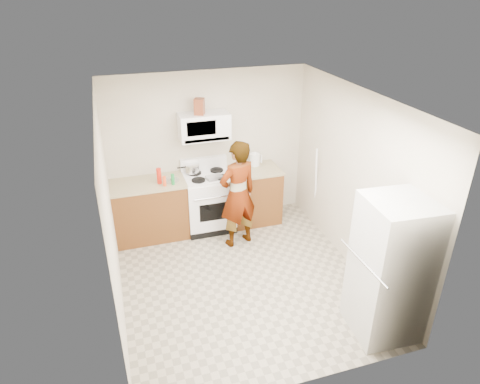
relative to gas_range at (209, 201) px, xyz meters
name	(u,v)px	position (x,y,z in m)	size (l,w,h in m)	color
floor	(242,278)	(0.10, -1.48, -0.49)	(3.60, 3.60, 0.00)	gray
back_wall	(209,149)	(0.10, 0.31, 0.76)	(3.20, 0.02, 2.50)	beige
right_wall	(355,182)	(1.69, -1.48, 0.76)	(0.02, 3.60, 2.50)	beige
cabinet_left	(150,211)	(-0.94, 0.01, -0.04)	(1.12, 0.62, 0.90)	brown
counter_left	(147,184)	(-0.94, 0.01, 0.43)	(1.14, 0.64, 0.04)	tan
cabinet_right	(254,196)	(0.78, 0.01, -0.04)	(0.80, 0.62, 0.90)	brown
counter_right	(254,170)	(0.78, 0.01, 0.43)	(0.82, 0.64, 0.04)	tan
gas_range	(209,201)	(0.00, 0.00, 0.00)	(0.76, 0.65, 1.13)	white
microwave	(204,126)	(0.00, 0.13, 1.21)	(0.76, 0.38, 0.40)	white
person	(238,195)	(0.31, -0.60, 0.36)	(0.61, 0.40, 1.68)	tan
fridge	(390,269)	(1.38, -2.84, 0.36)	(0.70, 0.70, 1.70)	silver
kettle	(255,159)	(0.84, 0.16, 0.55)	(0.17, 0.17, 0.20)	white
jug	(199,107)	(-0.07, 0.08, 1.53)	(0.14, 0.14, 0.24)	maroon
saucepan	(192,169)	(-0.21, 0.15, 0.53)	(0.22, 0.22, 0.12)	silver
tray	(214,177)	(0.07, -0.15, 0.47)	(0.25, 0.16, 0.05)	silver
bottle_spray	(159,176)	(-0.76, -0.07, 0.57)	(0.07, 0.07, 0.24)	red
bottle_hot_sauce	(164,181)	(-0.70, -0.18, 0.53)	(0.05, 0.05, 0.15)	#F7491B
bottle_green_cap	(173,179)	(-0.57, -0.17, 0.53)	(0.05, 0.05, 0.17)	#177E32
pot_lid	(171,180)	(-0.58, -0.02, 0.46)	(0.24, 0.24, 0.01)	white
broom	(316,186)	(1.69, -0.43, 0.21)	(0.03, 0.03, 1.40)	white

